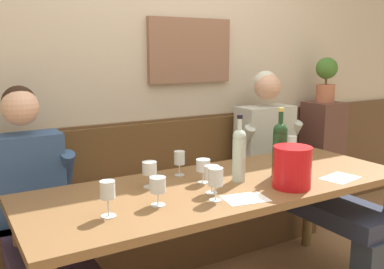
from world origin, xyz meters
TOP-DOWN VIEW (x-y plane):
  - room_wall_back at (0.00, 1.09)m, footprint 6.80×0.12m
  - wood_wainscot_panel at (0.00, 1.04)m, footprint 6.80×0.03m
  - wall_bench at (0.00, 0.83)m, footprint 2.43×0.42m
  - dining_table at (0.00, 0.17)m, footprint 2.13×0.78m
  - person_center_left_seat at (-0.90, 0.46)m, footprint 0.51×1.21m
  - person_left_seat at (0.83, 0.48)m, footprint 0.54×1.21m
  - ice_bucket at (0.26, -0.07)m, footprint 0.20×0.20m
  - wine_bottle_green_tall at (0.09, 0.16)m, footprint 0.07×0.07m
  - wine_bottle_amber_mid at (0.33, 0.11)m, footprint 0.08×0.08m
  - wine_glass_left_end at (0.72, 0.41)m, footprint 0.06×0.06m
  - wine_glass_mid_right at (-0.69, 0.03)m, footprint 0.07×0.07m
  - wine_glass_near_bucket at (-0.37, 0.31)m, footprint 0.08×0.08m
  - wine_glass_right_end at (-0.19, -0.04)m, footprint 0.07×0.07m
  - wine_glass_center_front at (-0.15, 0.06)m, footprint 0.07×0.07m
  - wine_glass_center_rear at (-0.09, 0.23)m, footprint 0.08×0.08m
  - wine_glass_by_bottle at (-0.13, 0.41)m, footprint 0.06×0.06m
  - wine_glass_mid_left at (-0.45, 0.04)m, footprint 0.07×0.07m
  - tasting_sheet_left_guest at (0.61, -0.09)m, footprint 0.23×0.19m
  - tasting_sheet_right_guest at (-0.05, -0.09)m, footprint 0.23×0.19m
  - corner_pedestal at (1.51, 0.86)m, footprint 0.28×0.28m
  - potted_plant at (1.51, 0.86)m, footprint 0.18×0.18m

SIDE VIEW (x-z plane):
  - wall_bench at x=0.00m, z-range -0.19..0.75m
  - wood_wainscot_panel at x=0.00m, z-range 0.00..0.96m
  - corner_pedestal at x=1.51m, z-range 0.00..1.01m
  - person_center_left_seat at x=-0.90m, z-range -0.02..1.22m
  - person_left_seat at x=0.83m, z-range -0.03..1.26m
  - dining_table at x=0.00m, z-range 0.28..1.01m
  - tasting_sheet_left_guest at x=0.61m, z-range 0.73..0.73m
  - tasting_sheet_right_guest at x=-0.05m, z-range 0.73..0.73m
  - wine_glass_mid_left at x=-0.45m, z-range 0.75..0.89m
  - wine_glass_center_rear at x=-0.09m, z-range 0.76..0.89m
  - wine_glass_near_bucket at x=-0.37m, z-range 0.76..0.89m
  - wine_glass_left_end at x=0.72m, z-range 0.76..0.90m
  - wine_glass_by_bottle at x=-0.13m, z-range 0.76..0.90m
  - wine_glass_center_front at x=-0.15m, z-range 0.76..0.90m
  - ice_bucket at x=0.26m, z-range 0.73..0.95m
  - wine_glass_right_end at x=-0.19m, z-range 0.76..0.92m
  - wine_glass_mid_right at x=-0.69m, z-range 0.76..0.92m
  - wine_bottle_green_tall at x=0.09m, z-range 0.70..1.07m
  - wine_bottle_amber_mid at x=0.33m, z-range 0.70..1.09m
  - potted_plant at x=1.51m, z-range 1.02..1.40m
  - room_wall_back at x=0.00m, z-range 0.00..2.80m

